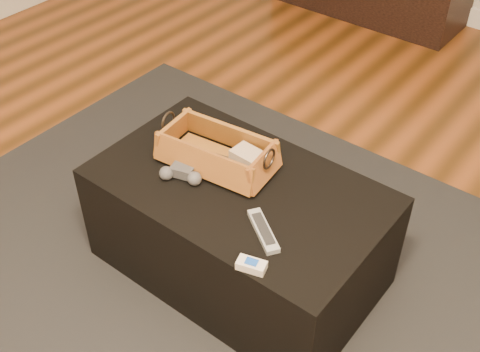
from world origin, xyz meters
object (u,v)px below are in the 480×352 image
Objects in this scene: game_controller at (181,174)px; silver_remote at (263,231)px; tv_remote at (210,159)px; cream_gadget at (251,265)px; ottoman at (239,228)px; wicker_basket at (217,153)px.

game_controller reaches higher than silver_remote.
tv_remote reaches higher than cream_gadget.
silver_remote is at bearing -33.80° from ottoman.
tv_remote is at bearing 144.18° from cream_gadget.
wicker_basket is 2.41× the size of silver_remote.
game_controller reaches higher than tv_remote.
silver_remote reaches higher than ottoman.
tv_remote is 2.29× the size of cream_gadget.
wicker_basket is at bearing 141.24° from cream_gadget.
tv_remote is 0.38m from silver_remote.
tv_remote reaches higher than ottoman.
wicker_basket is (-0.13, 0.04, 0.26)m from ottoman.
game_controller reaches higher than ottoman.
ottoman is 4.61× the size of tv_remote.
tv_remote is at bearing 78.83° from game_controller.
wicker_basket is 0.15m from game_controller.
cream_gadget is (0.43, -0.17, -0.01)m from game_controller.
wicker_basket reaches higher than game_controller.
cream_gadget is (0.26, -0.27, 0.22)m from ottoman.
silver_remote is at bearing -27.82° from wicker_basket.
cream_gadget is at bearing -66.90° from silver_remote.
tv_remote is (-0.15, 0.02, 0.24)m from ottoman.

